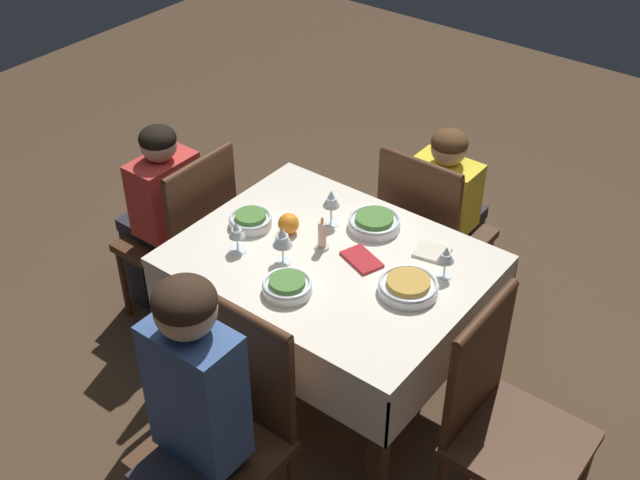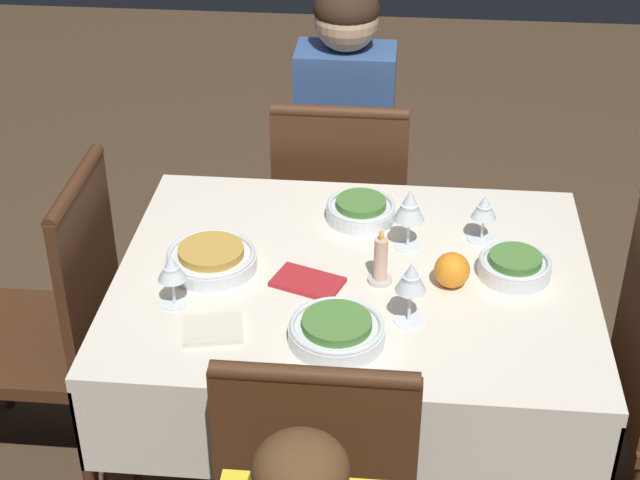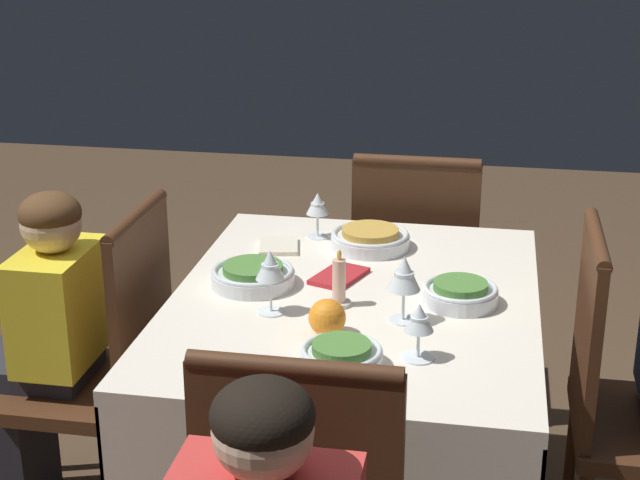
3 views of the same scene
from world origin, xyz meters
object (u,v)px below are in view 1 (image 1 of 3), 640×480
object	(u,v)px
person_adult_denim	(188,418)
wine_glass_north	(331,200)
chair_west	(187,234)
bowl_south	(288,286)
wine_glass_east	(446,255)
chair_south	(226,424)
person_child_yellow	(449,208)
napkin_red_folded	(432,252)
napkin_spare_side	(362,259)
dining_table	(330,279)
wine_glass_south	(282,238)
orange_fruit	(289,224)
person_child_red	(159,211)
bowl_north	(374,222)
bowl_east	(408,286)
chair_north	(429,231)
candle_centerpiece	(322,237)
chair_east	(504,417)
bowl_west	(251,220)
wine_glass_west	(237,232)

from	to	relation	value
person_adult_denim	wine_glass_north	size ratio (longest dim) A/B	7.64
chair_west	wine_glass_north	world-z (taller)	chair_west
bowl_south	wine_glass_east	world-z (taller)	wine_glass_east
chair_south	person_adult_denim	world-z (taller)	person_adult_denim
person_child_yellow	bowl_south	distance (m)	1.16
napkin_red_folded	napkin_spare_side	distance (m)	0.28
person_child_yellow	napkin_spare_side	distance (m)	0.85
dining_table	wine_glass_south	size ratio (longest dim) A/B	7.07
wine_glass_south	wine_glass_east	size ratio (longest dim) A/B	1.21
wine_glass_north	napkin_spare_side	distance (m)	0.29
orange_fruit	wine_glass_south	bearing A→B (deg)	-56.89
person_child_red	bowl_north	distance (m)	1.07
bowl_south	chair_south	bearing A→B (deg)	-79.73
chair_south	person_child_yellow	xyz separation A→B (m)	(-0.04, 1.57, 0.03)
napkin_spare_side	bowl_east	bearing A→B (deg)	-11.69
chair_north	candle_centerpiece	distance (m)	0.74
chair_north	bowl_east	distance (m)	0.80
wine_glass_east	orange_fruit	world-z (taller)	wine_glass_east
chair_west	wine_glass_south	distance (m)	0.80
chair_east	napkin_red_folded	bearing A→B (deg)	56.42
candle_centerpiece	orange_fruit	size ratio (longest dim) A/B	1.69
candle_centerpiece	wine_glass_south	bearing A→B (deg)	-111.27
chair_south	wine_glass_north	xyz separation A→B (m)	(-0.21, 0.88, 0.37)
dining_table	person_child_yellow	distance (m)	0.88
chair_north	person_child_yellow	xyz separation A→B (m)	(0.00, 0.18, 0.03)
wine_glass_east	chair_west	bearing A→B (deg)	-172.58
chair_north	wine_glass_north	bearing A→B (deg)	71.38
bowl_south	chair_north	bearing A→B (deg)	87.70
chair_north	person_adult_denim	world-z (taller)	person_adult_denim
person_child_yellow	bowl_west	xyz separation A→B (m)	(-0.42, -0.90, 0.25)
chair_east	person_child_yellow	world-z (taller)	person_child_yellow
chair_north	orange_fruit	bearing A→B (deg)	67.95
wine_glass_south	person_adult_denim	bearing A→B (deg)	-74.08
bowl_west	orange_fruit	size ratio (longest dim) A/B	2.05
candle_centerpiece	napkin_spare_side	xyz separation A→B (m)	(0.17, 0.03, -0.05)
bowl_west	bowl_east	size ratio (longest dim) A/B	0.79
dining_table	person_child_red	world-z (taller)	person_child_red
wine_glass_east	candle_centerpiece	xyz separation A→B (m)	(-0.46, -0.14, -0.04)
chair_south	person_adult_denim	xyz separation A→B (m)	(-0.00, -0.16, 0.18)
bowl_north	chair_east	bearing A→B (deg)	-23.84
napkin_red_folded	napkin_spare_side	world-z (taller)	same
chair_south	candle_centerpiece	size ratio (longest dim) A/B	6.51
dining_table	napkin_red_folded	xyz separation A→B (m)	(0.30, 0.26, 0.11)
chair_east	napkin_spare_side	bearing A→B (deg)	78.47
chair_west	wine_glass_north	xyz separation A→B (m)	(0.69, 0.17, 0.37)
orange_fruit	person_child_yellow	bearing A→B (deg)	72.23
person_adult_denim	bowl_west	xyz separation A→B (m)	(-0.46, 0.83, 0.11)
chair_south	napkin_spare_side	size ratio (longest dim) A/B	5.06
dining_table	person_adult_denim	world-z (taller)	person_adult_denim
chair_north	wine_glass_west	world-z (taller)	chair_north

